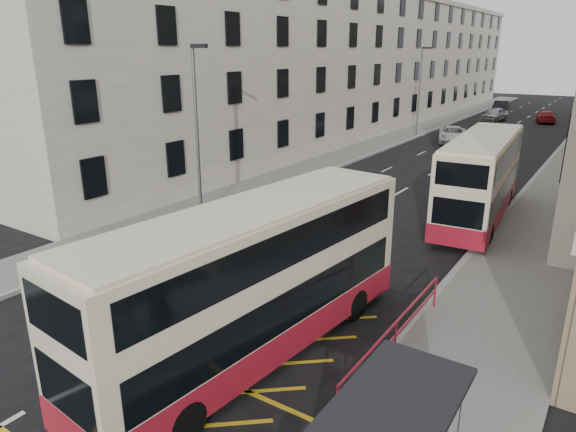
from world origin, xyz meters
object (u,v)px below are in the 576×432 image
Objects in this scene: street_lamp_near at (197,123)px; street_lamp_far at (420,86)px; double_decker_rear at (481,178)px; white_van at (453,135)px; car_silver at (495,114)px; car_red at (546,117)px; car_dark at (500,107)px; double_decker_front at (255,282)px; pedestrian_far at (379,422)px.

street_lamp_near is 1.00× the size of street_lamp_far.
white_van is (-7.44, 21.26, -1.38)m from double_decker_rear.
car_red is (5.13, 1.87, -0.10)m from car_silver.
car_dark reaches higher than car_red.
double_decker_rear is 2.24× the size of car_dark.
double_decker_front reaches higher than white_van.
car_silver is (-10.02, 55.41, -0.25)m from pedestrian_far.
double_decker_rear reaches higher than white_van.
car_red is at bearing 89.11° from double_decker_rear.
car_red is (-4.89, 57.28, -0.35)m from pedestrian_far.
double_decker_front reaches higher than car_silver.
street_lamp_near is 13.63m from double_decker_rear.
white_van is 1.08× the size of car_dark.
car_silver is (-0.21, 17.14, 0.07)m from white_van.
street_lamp_far is (0.00, 30.00, 0.00)m from street_lamp_near.
street_lamp_near reaches higher than car_silver.
street_lamp_far reaches higher than car_red.
double_decker_rear is at bearing -88.18° from white_van.
car_dark reaches higher than white_van.
street_lamp_near is 48.35m from car_red.
car_silver is 5.46m from car_red.
car_silver is at bearing 85.35° from street_lamp_near.
double_decker_front is (9.34, -38.05, -2.50)m from street_lamp_far.
double_decker_front is at bearing -98.99° from white_van.
street_lamp_far reaches higher than double_decker_rear.
double_decker_rear is (11.35, -22.90, -2.55)m from street_lamp_far.
double_decker_front is at bearing -76.20° from street_lamp_far.
street_lamp_near is at bearing -97.94° from car_dark.
double_decker_rear reaches higher than car_silver.
street_lamp_far is at bearing 111.90° from double_decker_rear.
double_decker_front is 2.12× the size of white_van.
double_decker_front reaches higher than pedestrian_far.
double_decker_front is 55.44m from car_red.
double_decker_front is 4.88m from pedestrian_far.
street_lamp_far is 42.35m from pedestrian_far.
pedestrian_far is (2.37, -17.01, -1.06)m from double_decker_rear.
car_dark is (2.45, 54.38, -3.87)m from street_lamp_near.
double_decker_rear is at bearing -69.89° from car_silver.
pedestrian_far is (4.38, -1.86, -1.11)m from double_decker_front.
double_decker_rear is at bearing -84.70° from car_dark.
car_red is (6.38, -7.00, -0.09)m from car_dark.
double_decker_rear is at bearing 32.05° from street_lamp_near.
double_decker_front is at bearing -102.02° from double_decker_rear.
car_silver is 0.98× the size of car_dark.
street_lamp_far is 5.78m from white_van.
double_decker_front is 2.30× the size of car_dark.
double_decker_front is 1.03× the size of double_decker_rear.
street_lamp_near reaches higher than white_van.
car_silver reaches higher than car_dark.
car_dark is at bearing 75.73° from white_van.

